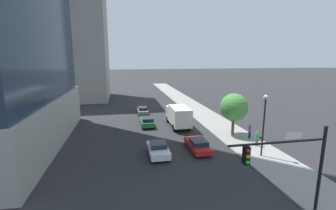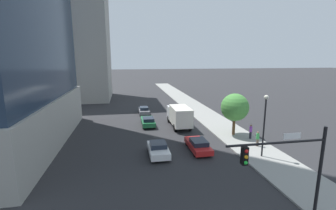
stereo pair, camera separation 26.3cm
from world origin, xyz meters
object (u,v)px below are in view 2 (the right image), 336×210
at_px(street_lamp, 265,117).
at_px(car_red, 198,145).
at_px(street_tree, 235,107).
at_px(box_truck, 179,115).
at_px(car_white, 158,149).
at_px(pedestrian_green_shirt, 258,139).
at_px(car_green, 148,121).
at_px(car_gray, 144,110).
at_px(construction_building, 75,32).
at_px(pedestrian_purple_shirt, 251,131).
at_px(traffic_light_pole, 288,160).

xyz_separation_m(street_lamp, car_red, (-5.72, 2.86, -3.52)).
distance_m(street_tree, box_truck, 8.09).
height_order(car_red, car_white, car_white).
bearing_deg(car_red, pedestrian_green_shirt, -2.00).
bearing_deg(car_green, pedestrian_green_shirt, -43.48).
distance_m(car_white, car_gray, 18.48).
distance_m(construction_building, car_red, 43.67).
distance_m(street_lamp, pedestrian_purple_shirt, 6.14).
bearing_deg(street_lamp, car_green, 127.43).
relative_size(construction_building, pedestrian_purple_shirt, 20.58).
distance_m(construction_building, car_green, 33.32).
bearing_deg(car_white, street_lamp, -12.83).
xyz_separation_m(street_lamp, car_gray, (-10.13, 20.78, -3.50)).
xyz_separation_m(construction_building, car_green, (14.19, -26.23, -14.85)).
relative_size(car_white, pedestrian_purple_shirt, 2.33).
distance_m(car_gray, box_truck, 9.91).
xyz_separation_m(street_lamp, pedestrian_green_shirt, (1.05, 2.63, -3.17)).
bearing_deg(car_green, street_tree, -31.61).
height_order(construction_building, pedestrian_purple_shirt, construction_building).
height_order(traffic_light_pole, street_tree, traffic_light_pole).
height_order(street_tree, car_green, street_tree).
bearing_deg(traffic_light_pole, street_tree, 74.92).
relative_size(street_lamp, car_green, 1.36).
distance_m(street_tree, car_red, 7.79).
bearing_deg(pedestrian_purple_shirt, car_green, 145.03).
bearing_deg(car_gray, pedestrian_purple_shirt, -53.37).
height_order(traffic_light_pole, box_truck, traffic_light_pole).
relative_size(traffic_light_pole, car_gray, 1.46).
height_order(construction_building, street_lamp, construction_building).
bearing_deg(street_tree, traffic_light_pole, -105.08).
distance_m(car_red, car_gray, 18.45).
distance_m(traffic_light_pole, car_red, 12.21).
distance_m(car_white, pedestrian_purple_shirt, 12.02).
height_order(car_white, box_truck, box_truck).
distance_m(construction_building, pedestrian_green_shirt, 47.04).
height_order(car_red, pedestrian_green_shirt, pedestrian_green_shirt).
xyz_separation_m(car_white, pedestrian_purple_shirt, (11.70, 2.75, 0.35)).
relative_size(car_green, pedestrian_purple_shirt, 2.57).
height_order(car_white, pedestrian_purple_shirt, pedestrian_purple_shirt).
height_order(car_white, car_gray, car_white).
bearing_deg(street_lamp, car_red, 153.41).
distance_m(car_red, pedestrian_purple_shirt, 7.62).
height_order(street_lamp, street_tree, street_lamp).
distance_m(box_truck, pedestrian_green_shirt, 11.56).
distance_m(traffic_light_pole, street_lamp, 9.61).
xyz_separation_m(traffic_light_pole, pedestrian_green_shirt, (5.03, 11.38, -2.98)).
relative_size(street_tree, car_red, 1.13).
bearing_deg(car_white, car_green, 90.00).
distance_m(street_tree, car_green, 12.53).
distance_m(car_green, box_truck, 4.70).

